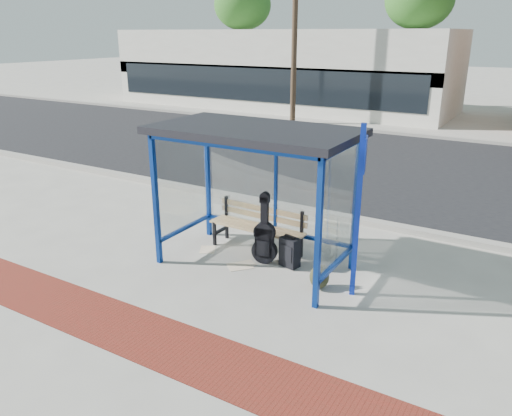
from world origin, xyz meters
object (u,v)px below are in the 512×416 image
Objects in this scene: bench at (259,225)px; guitar_bag at (265,239)px; backpack at (319,278)px; suitcase at (290,252)px.

guitar_bag is (0.37, -0.43, -0.05)m from bench.
guitar_bag is at bearing 145.49° from backpack.
suitcase is (0.82, -0.34, -0.23)m from bench.
backpack is (1.20, -0.36, -0.27)m from guitar_bag.
suitcase reaches higher than backpack.
bench is 4.97× the size of backpack.
guitar_bag is 3.28× the size of backpack.
backpack is (0.76, -0.45, -0.09)m from suitcase.
bench reaches higher than backpack.
guitar_bag reaches higher than bench.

